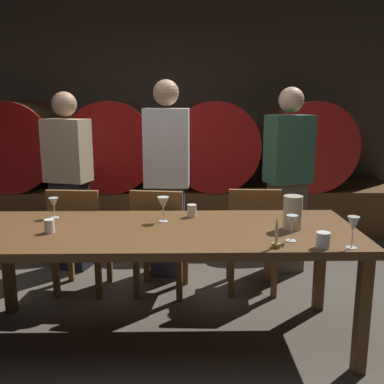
{
  "coord_description": "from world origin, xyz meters",
  "views": [
    {
      "loc": [
        0.24,
        -2.71,
        1.55
      ],
      "look_at": [
        0.3,
        0.3,
        0.91
      ],
      "focal_mm": 41.0,
      "sensor_mm": 36.0,
      "label": 1
    }
  ],
  "objects_px": {
    "guest_left": "(69,181)",
    "wine_glass_far_left": "(54,203)",
    "wine_barrel_far_left": "(22,145)",
    "wine_barrel_center_left": "(115,145)",
    "chair_right": "(252,235)",
    "wine_glass_center_left": "(163,204)",
    "chair_left": "(79,236)",
    "wine_glass_far_right": "(353,225)",
    "wine_barrel_far_right": "(304,144)",
    "chair_center": "(160,237)",
    "wine_barrel_center_right": "(213,144)",
    "cup_left": "(49,226)",
    "guest_center": "(167,178)",
    "cup_center": "(192,211)",
    "wine_glass_center_right": "(292,222)",
    "dining_table": "(162,239)",
    "pitcher": "(293,212)",
    "cup_right": "(323,240)",
    "guest_right": "(288,180)",
    "candle_center": "(276,240)"
  },
  "relations": [
    {
      "from": "guest_left",
      "to": "wine_glass_far_left",
      "type": "relative_size",
      "value": 11.46
    },
    {
      "from": "wine_barrel_far_left",
      "to": "wine_barrel_center_left",
      "type": "height_order",
      "value": "same"
    },
    {
      "from": "chair_right",
      "to": "wine_glass_center_left",
      "type": "bearing_deg",
      "value": 41.48
    },
    {
      "from": "chair_left",
      "to": "wine_glass_far_right",
      "type": "xyz_separation_m",
      "value": [
        1.75,
        -1.09,
        0.4
      ]
    },
    {
      "from": "wine_barrel_far_right",
      "to": "chair_center",
      "type": "relative_size",
      "value": 1.14
    },
    {
      "from": "wine_barrel_center_right",
      "to": "cup_left",
      "type": "distance_m",
      "value": 2.81
    },
    {
      "from": "chair_right",
      "to": "wine_glass_far_right",
      "type": "xyz_separation_m",
      "value": [
        0.36,
        -1.1,
        0.4
      ]
    },
    {
      "from": "chair_center",
      "to": "guest_left",
      "type": "distance_m",
      "value": 1.1
    },
    {
      "from": "guest_center",
      "to": "cup_center",
      "type": "distance_m",
      "value": 0.84
    },
    {
      "from": "cup_left",
      "to": "cup_center",
      "type": "xyz_separation_m",
      "value": [
        0.87,
        0.36,
        0.0
      ]
    },
    {
      "from": "wine_glass_center_left",
      "to": "chair_left",
      "type": "bearing_deg",
      "value": 142.28
    },
    {
      "from": "guest_left",
      "to": "cup_center",
      "type": "relative_size",
      "value": 18.7
    },
    {
      "from": "wine_barrel_center_left",
      "to": "guest_left",
      "type": "bearing_deg",
      "value": -101.48
    },
    {
      "from": "chair_center",
      "to": "wine_glass_center_right",
      "type": "distance_m",
      "value": 1.28
    },
    {
      "from": "wine_barrel_center_left",
      "to": "wine_glass_center_left",
      "type": "bearing_deg",
      "value": -73.98
    },
    {
      "from": "guest_left",
      "to": "guest_center",
      "type": "height_order",
      "value": "guest_center"
    },
    {
      "from": "guest_left",
      "to": "cup_center",
      "type": "height_order",
      "value": "guest_left"
    },
    {
      "from": "wine_barrel_far_left",
      "to": "dining_table",
      "type": "bearing_deg",
      "value": -54.8
    },
    {
      "from": "wine_barrel_center_right",
      "to": "cup_center",
      "type": "bearing_deg",
      "value": -97.34
    },
    {
      "from": "chair_center",
      "to": "wine_glass_far_left",
      "type": "xyz_separation_m",
      "value": [
        -0.69,
        -0.39,
        0.37
      ]
    },
    {
      "from": "wine_glass_center_right",
      "to": "wine_glass_far_left",
      "type": "bearing_deg",
      "value": 160.55
    },
    {
      "from": "chair_right",
      "to": "wine_barrel_center_left",
      "type": "bearing_deg",
      "value": -49.73
    },
    {
      "from": "wine_barrel_far_left",
      "to": "wine_glass_center_right",
      "type": "height_order",
      "value": "wine_barrel_far_left"
    },
    {
      "from": "pitcher",
      "to": "cup_right",
      "type": "height_order",
      "value": "pitcher"
    },
    {
      "from": "wine_barrel_center_left",
      "to": "cup_center",
      "type": "distance_m",
      "value": 2.36
    },
    {
      "from": "chair_left",
      "to": "chair_right",
      "type": "relative_size",
      "value": 1.0
    },
    {
      "from": "chair_right",
      "to": "guest_right",
      "type": "relative_size",
      "value": 0.53
    },
    {
      "from": "wine_glass_center_right",
      "to": "guest_left",
      "type": "bearing_deg",
      "value": 137.21
    },
    {
      "from": "chair_right",
      "to": "candle_center",
      "type": "relative_size",
      "value": 5.17
    },
    {
      "from": "wine_glass_center_left",
      "to": "cup_left",
      "type": "distance_m",
      "value": 0.72
    },
    {
      "from": "guest_left",
      "to": "cup_right",
      "type": "height_order",
      "value": "guest_left"
    },
    {
      "from": "wine_glass_center_right",
      "to": "guest_right",
      "type": "bearing_deg",
      "value": 77.81
    },
    {
      "from": "wine_barrel_far_right",
      "to": "chair_left",
      "type": "xyz_separation_m",
      "value": [
        -2.24,
        -1.77,
        -0.55
      ]
    },
    {
      "from": "wine_barrel_center_left",
      "to": "guest_right",
      "type": "bearing_deg",
      "value": -37.37
    },
    {
      "from": "wine_barrel_far_right",
      "to": "pitcher",
      "type": "bearing_deg",
      "value": -106.35
    },
    {
      "from": "guest_center",
      "to": "wine_glass_center_right",
      "type": "bearing_deg",
      "value": 122.14
    },
    {
      "from": "wine_glass_far_right",
      "to": "cup_left",
      "type": "distance_m",
      "value": 1.76
    },
    {
      "from": "dining_table",
      "to": "chair_right",
      "type": "relative_size",
      "value": 2.78
    },
    {
      "from": "wine_glass_center_left",
      "to": "wine_barrel_far_left",
      "type": "bearing_deg",
      "value": 127.11
    },
    {
      "from": "wine_barrel_far_left",
      "to": "candle_center",
      "type": "xyz_separation_m",
      "value": [
        2.39,
        -2.84,
        -0.24
      ]
    },
    {
      "from": "wine_barrel_center_left",
      "to": "wine_glass_far_right",
      "type": "bearing_deg",
      "value": -59.11
    },
    {
      "from": "guest_left",
      "to": "wine_glass_center_left",
      "type": "relative_size",
      "value": 9.66
    },
    {
      "from": "wine_barrel_far_left",
      "to": "cup_right",
      "type": "height_order",
      "value": "wine_barrel_far_left"
    },
    {
      "from": "wine_barrel_center_left",
      "to": "wine_barrel_center_right",
      "type": "height_order",
      "value": "same"
    },
    {
      "from": "chair_center",
      "to": "wine_glass_center_left",
      "type": "xyz_separation_m",
      "value": [
        0.06,
        -0.5,
        0.39
      ]
    },
    {
      "from": "candle_center",
      "to": "wine_barrel_center_left",
      "type": "bearing_deg",
      "value": 114.62
    },
    {
      "from": "wine_glass_far_left",
      "to": "cup_right",
      "type": "xyz_separation_m",
      "value": [
        1.64,
        -0.65,
        -0.06
      ]
    },
    {
      "from": "cup_right",
      "to": "candle_center",
      "type": "bearing_deg",
      "value": 178.0
    },
    {
      "from": "wine_barrel_far_left",
      "to": "chair_center",
      "type": "height_order",
      "value": "wine_barrel_far_left"
    },
    {
      "from": "chair_left",
      "to": "wine_barrel_far_left",
      "type": "bearing_deg",
      "value": -54.37
    }
  ]
}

